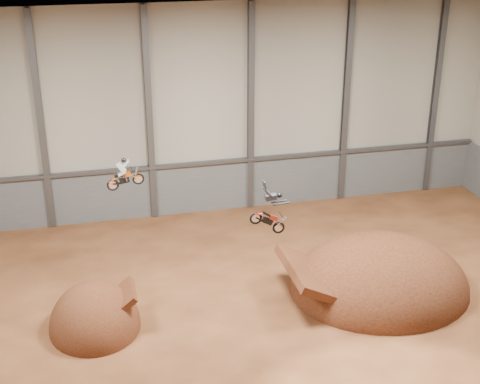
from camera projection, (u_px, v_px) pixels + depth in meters
name	position (u px, v px, depth m)	size (l,w,h in m)	color
floor	(259.00, 334.00, 32.65)	(40.00, 40.00, 0.00)	#4B2714
back_wall	(200.00, 112.00, 43.34)	(40.00, 0.10, 14.00)	#A09D8E
ceiling	(263.00, 46.00, 27.18)	(40.00, 40.00, 0.00)	black
lower_band_back	(202.00, 187.00, 45.30)	(39.80, 0.18, 3.50)	#5A5E62
steel_rail	(202.00, 163.00, 44.46)	(39.80, 0.35, 0.20)	#47494F
steel_column_1	(41.00, 124.00, 41.01)	(0.40, 0.36, 13.90)	#47494F
steel_column_2	(149.00, 116.00, 42.44)	(0.40, 0.36, 13.90)	#47494F
steel_column_3	(251.00, 110.00, 43.88)	(0.40, 0.36, 13.90)	#47494F
steel_column_4	(346.00, 103.00, 45.31)	(0.40, 0.36, 13.90)	#47494F
steel_column_5	(435.00, 97.00, 46.75)	(0.40, 0.36, 13.90)	#47494F
takeoff_ramp	(96.00, 327.00, 33.22)	(4.49, 5.19, 4.49)	#38190E
landing_ramp	(379.00, 289.00, 36.51)	(9.86, 8.72, 5.69)	#38190E
fmx_rider_a	(126.00, 171.00, 34.40)	(1.95, 0.74, 1.77)	#C54704
fmx_rider_b	(265.00, 208.00, 32.40)	(2.57, 0.73, 2.20)	#B52B19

